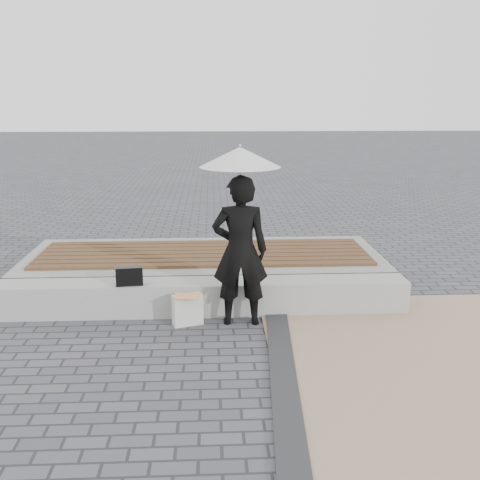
# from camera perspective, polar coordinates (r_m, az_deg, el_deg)

# --- Properties ---
(ground) EXTENTS (80.00, 80.00, 0.00)m
(ground) POSITION_cam_1_polar(r_m,az_deg,el_deg) (5.69, -3.85, -12.90)
(ground) COLOR #4D4D52
(ground) RESTS_ON ground
(edging_band) EXTENTS (0.61, 5.20, 0.04)m
(edging_band) POSITION_cam_1_polar(r_m,az_deg,el_deg) (5.28, 4.51, -14.99)
(edging_band) COLOR #2D2D2F
(edging_band) RESTS_ON ground
(seating_ledge) EXTENTS (5.00, 0.45, 0.40)m
(seating_ledge) POSITION_cam_1_polar(r_m,az_deg,el_deg) (7.09, -3.67, -5.59)
(seating_ledge) COLOR #A2A39E
(seating_ledge) RESTS_ON ground
(timber_platform) EXTENTS (5.00, 2.00, 0.40)m
(timber_platform) POSITION_cam_1_polar(r_m,az_deg,el_deg) (8.23, -3.56, -2.79)
(timber_platform) COLOR gray
(timber_platform) RESTS_ON ground
(timber_decking) EXTENTS (4.60, 1.40, 0.04)m
(timber_decking) POSITION_cam_1_polar(r_m,az_deg,el_deg) (8.17, -3.59, -1.31)
(timber_decking) COLOR brown
(timber_decking) RESTS_ON timber_platform
(woman) EXTENTS (0.64, 0.43, 1.75)m
(woman) POSITION_cam_1_polar(r_m,az_deg,el_deg) (6.54, -0.00, -1.08)
(woman) COLOR black
(woman) RESTS_ON ground
(parasol) EXTENTS (0.90, 0.90, 1.15)m
(parasol) POSITION_cam_1_polar(r_m,az_deg,el_deg) (6.34, -0.00, 8.23)
(parasol) COLOR #AEAEB3
(parasol) RESTS_ON ground
(handbag) EXTENTS (0.33, 0.15, 0.22)m
(handbag) POSITION_cam_1_polar(r_m,az_deg,el_deg) (6.94, -10.91, -3.54)
(handbag) COLOR black
(handbag) RESTS_ON seating_ledge
(canvas_tote) EXTENTS (0.37, 0.24, 0.36)m
(canvas_tote) POSITION_cam_1_polar(r_m,az_deg,el_deg) (6.73, -5.22, -6.90)
(canvas_tote) COLOR silver
(canvas_tote) RESTS_ON ground
(magazine) EXTENTS (0.29, 0.22, 0.01)m
(magazine) POSITION_cam_1_polar(r_m,az_deg,el_deg) (6.62, -5.27, -5.57)
(magazine) COLOR #EE404B
(magazine) RESTS_ON canvas_tote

